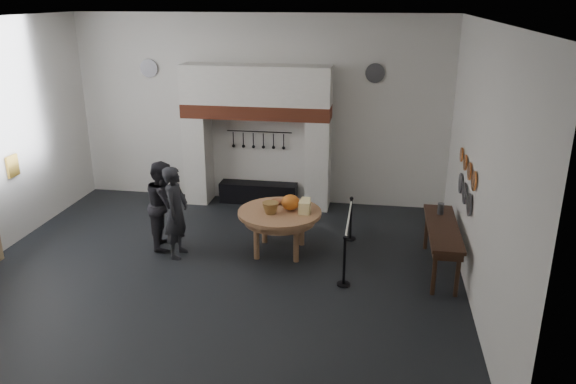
% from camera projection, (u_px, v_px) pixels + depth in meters
% --- Properties ---
extents(floor, '(9.00, 8.00, 0.02)m').
position_uv_depth(floor, '(217.00, 271.00, 10.49)').
color(floor, black).
rests_on(floor, ground).
extents(ceiling, '(9.00, 8.00, 0.02)m').
position_uv_depth(ceiling, '(205.00, 20.00, 8.98)').
color(ceiling, silver).
rests_on(ceiling, wall_back).
extents(wall_back, '(9.00, 0.02, 4.50)m').
position_uv_depth(wall_back, '(260.00, 111.00, 13.46)').
color(wall_back, silver).
rests_on(wall_back, floor).
extents(wall_front, '(9.00, 0.02, 4.50)m').
position_uv_depth(wall_front, '(104.00, 255.00, 6.01)').
color(wall_front, silver).
rests_on(wall_front, floor).
extents(wall_right, '(0.02, 8.00, 4.50)m').
position_uv_depth(wall_right, '(481.00, 167.00, 9.05)').
color(wall_right, silver).
rests_on(wall_right, floor).
extents(chimney_pier_left, '(0.55, 0.70, 2.15)m').
position_uv_depth(chimney_pier_left, '(199.00, 159.00, 13.75)').
color(chimney_pier_left, silver).
rests_on(chimney_pier_left, floor).
extents(chimney_pier_right, '(0.55, 0.70, 2.15)m').
position_uv_depth(chimney_pier_right, '(318.00, 164.00, 13.30)').
color(chimney_pier_right, silver).
rests_on(chimney_pier_right, floor).
extents(hearth_brick_band, '(3.50, 0.72, 0.32)m').
position_uv_depth(hearth_brick_band, '(256.00, 111.00, 13.11)').
color(hearth_brick_band, '#9E442B').
rests_on(hearth_brick_band, chimney_pier_left).
extents(chimney_hood, '(3.50, 0.70, 0.90)m').
position_uv_depth(chimney_hood, '(256.00, 85.00, 12.91)').
color(chimney_hood, silver).
rests_on(chimney_hood, hearth_brick_band).
extents(iron_range, '(1.90, 0.45, 0.50)m').
position_uv_depth(iron_range, '(259.00, 193.00, 13.86)').
color(iron_range, black).
rests_on(iron_range, floor).
extents(utensil_rail, '(1.60, 0.02, 0.02)m').
position_uv_depth(utensil_rail, '(259.00, 132.00, 13.55)').
color(utensil_rail, black).
rests_on(utensil_rail, wall_back).
extents(wall_plaque, '(0.05, 0.34, 0.44)m').
position_uv_depth(wall_plaque, '(13.00, 166.00, 11.37)').
color(wall_plaque, gold).
rests_on(wall_plaque, wall_left).
extents(work_table, '(2.04, 2.04, 0.07)m').
position_uv_depth(work_table, '(280.00, 213.00, 11.01)').
color(work_table, '#A8704F').
rests_on(work_table, floor).
extents(pumpkin, '(0.36, 0.36, 0.31)m').
position_uv_depth(pumpkin, '(290.00, 202.00, 11.01)').
color(pumpkin, '#CE501D').
rests_on(pumpkin, work_table).
extents(cheese_block_big, '(0.22, 0.22, 0.24)m').
position_uv_depth(cheese_block_big, '(305.00, 208.00, 10.84)').
color(cheese_block_big, '#FFE598').
rests_on(cheese_block_big, work_table).
extents(cheese_block_small, '(0.18, 0.18, 0.20)m').
position_uv_depth(cheese_block_small, '(306.00, 203.00, 11.13)').
color(cheese_block_small, '#FDE797').
rests_on(cheese_block_small, work_table).
extents(wicker_basket, '(0.40, 0.40, 0.22)m').
position_uv_depth(wicker_basket, '(271.00, 208.00, 10.85)').
color(wicker_basket, olive).
rests_on(wicker_basket, work_table).
extents(bread_loaf, '(0.31, 0.18, 0.13)m').
position_uv_depth(bread_loaf, '(278.00, 201.00, 11.32)').
color(bread_loaf, '#A9633C').
rests_on(bread_loaf, work_table).
extents(visitor_near, '(0.45, 0.68, 1.83)m').
position_uv_depth(visitor_near, '(176.00, 212.00, 10.82)').
color(visitor_near, black).
rests_on(visitor_near, floor).
extents(visitor_far, '(0.88, 1.02, 1.80)m').
position_uv_depth(visitor_far, '(164.00, 205.00, 11.26)').
color(visitor_far, black).
rests_on(visitor_far, floor).
extents(side_table, '(0.55, 2.20, 0.06)m').
position_uv_depth(side_table, '(443.00, 228.00, 10.23)').
color(side_table, '#3A2315').
rests_on(side_table, floor).
extents(pewter_jug, '(0.12, 0.12, 0.22)m').
position_uv_depth(pewter_jug, '(441.00, 209.00, 10.74)').
color(pewter_jug, '#515257').
rests_on(pewter_jug, side_table).
extents(copper_pan_a, '(0.03, 0.34, 0.34)m').
position_uv_depth(copper_pan_a, '(474.00, 181.00, 9.34)').
color(copper_pan_a, '#C6662D').
rests_on(copper_pan_a, wall_right).
extents(copper_pan_b, '(0.03, 0.32, 0.32)m').
position_uv_depth(copper_pan_b, '(469.00, 171.00, 9.86)').
color(copper_pan_b, '#C6662D').
rests_on(copper_pan_b, wall_right).
extents(copper_pan_c, '(0.03, 0.30, 0.30)m').
position_uv_depth(copper_pan_c, '(465.00, 163.00, 10.37)').
color(copper_pan_c, '#C6662D').
rests_on(copper_pan_c, wall_right).
extents(copper_pan_d, '(0.03, 0.28, 0.28)m').
position_uv_depth(copper_pan_d, '(462.00, 155.00, 10.88)').
color(copper_pan_d, '#C6662D').
rests_on(copper_pan_d, wall_right).
extents(pewter_plate_left, '(0.03, 0.40, 0.40)m').
position_uv_depth(pewter_plate_left, '(469.00, 205.00, 9.70)').
color(pewter_plate_left, '#4C4C51').
rests_on(pewter_plate_left, wall_right).
extents(pewter_plate_mid, '(0.03, 0.40, 0.40)m').
position_uv_depth(pewter_plate_mid, '(465.00, 193.00, 10.26)').
color(pewter_plate_mid, '#4C4C51').
rests_on(pewter_plate_mid, wall_right).
extents(pewter_plate_right, '(0.03, 0.40, 0.40)m').
position_uv_depth(pewter_plate_right, '(460.00, 183.00, 10.81)').
color(pewter_plate_right, '#4C4C51').
rests_on(pewter_plate_right, wall_right).
extents(pewter_plate_back_left, '(0.44, 0.03, 0.44)m').
position_uv_depth(pewter_plate_back_left, '(149.00, 68.00, 13.51)').
color(pewter_plate_back_left, '#4C4C51').
rests_on(pewter_plate_back_left, wall_back).
extents(pewter_plate_back_right, '(0.44, 0.03, 0.44)m').
position_uv_depth(pewter_plate_back_right, '(375.00, 73.00, 12.69)').
color(pewter_plate_back_right, '#4C4C51').
rests_on(pewter_plate_back_right, wall_back).
extents(barrier_post_near, '(0.05, 0.05, 0.90)m').
position_uv_depth(barrier_post_near, '(344.00, 262.00, 9.84)').
color(barrier_post_near, black).
rests_on(barrier_post_near, floor).
extents(barrier_post_far, '(0.05, 0.05, 0.90)m').
position_uv_depth(barrier_post_far, '(351.00, 220.00, 11.70)').
color(barrier_post_far, black).
rests_on(barrier_post_far, floor).
extents(barrier_rope, '(0.04, 2.00, 0.04)m').
position_uv_depth(barrier_rope, '(349.00, 220.00, 10.63)').
color(barrier_rope, white).
rests_on(barrier_rope, barrier_post_near).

